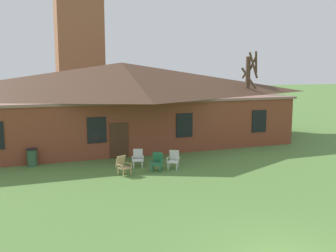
{
  "coord_description": "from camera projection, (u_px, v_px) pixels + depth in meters",
  "views": [
    {
      "loc": [
        -6.52,
        -7.91,
        5.24
      ],
      "look_at": [
        -0.37,
        8.54,
        2.63
      ],
      "focal_mm": 40.85,
      "sensor_mm": 36.0,
      "label": 1
    }
  ],
  "objects": [
    {
      "name": "lawn_chair_middle",
      "position": [
        174.0,
        159.0,
        20.35
      ],
      "size": [
        0.84,
        0.87,
        0.96
      ],
      "color": "silver",
      "rests_on": "ground"
    },
    {
      "name": "lawn_chair_left_end",
      "position": [
        157.0,
        161.0,
        19.86
      ],
      "size": [
        0.84,
        0.87,
        0.96
      ],
      "color": "#28704C",
      "rests_on": "ground"
    },
    {
      "name": "lawn_chair_by_porch",
      "position": [
        123.0,
        165.0,
        19.07
      ],
      "size": [
        0.79,
        0.83,
        0.96
      ],
      "color": "tan",
      "rests_on": "ground"
    },
    {
      "name": "brick_building",
      "position": [
        122.0,
        102.0,
        27.5
      ],
      "size": [
        22.87,
        10.4,
        5.72
      ],
      "color": "brown",
      "rests_on": "ground"
    },
    {
      "name": "dome_tower",
      "position": [
        79.0,
        33.0,
        41.54
      ],
      "size": [
        5.18,
        5.18,
        20.0
      ],
      "color": "#93563D",
      "rests_on": "ground"
    },
    {
      "name": "bare_tree_beside_building",
      "position": [
        248.0,
        91.0,
        29.16
      ],
      "size": [
        1.72,
        1.48,
        6.58
      ],
      "color": "brown",
      "rests_on": "ground"
    },
    {
      "name": "lawn_chair_near_door",
      "position": [
        138.0,
        158.0,
        20.69
      ],
      "size": [
        0.75,
        0.8,
        0.96
      ],
      "color": "white",
      "rests_on": "ground"
    },
    {
      "name": "trash_bin",
      "position": [
        32.0,
        157.0,
        20.75
      ],
      "size": [
        0.56,
        0.56,
        0.98
      ],
      "color": "#335638",
      "rests_on": "ground"
    }
  ]
}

